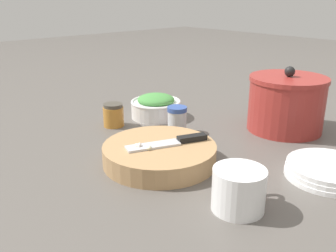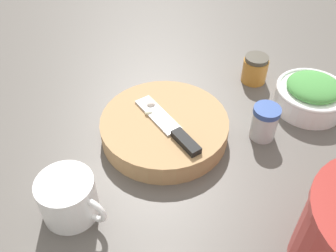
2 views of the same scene
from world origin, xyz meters
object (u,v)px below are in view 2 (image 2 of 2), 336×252
object	(u,v)px
chef_knife	(171,127)
coffee_mug	(69,198)
spice_jar	(264,122)
herb_bowl	(311,95)
cutting_board	(164,128)
honey_jar	(255,69)
garlic_cloves	(150,107)

from	to	relation	value
chef_knife	coffee_mug	bearing A→B (deg)	-171.19
spice_jar	herb_bowl	bearing A→B (deg)	162.50
cutting_board	coffee_mug	xyz separation A→B (m)	(0.24, -0.02, 0.02)
cutting_board	coffee_mug	world-z (taller)	coffee_mug
coffee_mug	spice_jar	bearing A→B (deg)	152.53
cutting_board	honey_jar	bearing A→B (deg)	166.94
cutting_board	chef_knife	distance (m)	0.04
spice_jar	coffee_mug	world-z (taller)	coffee_mug
garlic_cloves	herb_bowl	bearing A→B (deg)	134.53
herb_bowl	garlic_cloves	bearing A→B (deg)	-45.47
herb_bowl	spice_jar	bearing A→B (deg)	-17.50
herb_bowl	chef_knife	bearing A→B (deg)	-33.85
cutting_board	honey_jar	size ratio (longest dim) A/B	3.85
spice_jar	honey_jar	size ratio (longest dim) A/B	1.11
garlic_cloves	spice_jar	distance (m)	0.23
spice_jar	honey_jar	xyz separation A→B (m)	(-0.16, -0.10, -0.00)
garlic_cloves	herb_bowl	xyz separation A→B (m)	(-0.25, 0.25, -0.01)
herb_bowl	honey_jar	bearing A→B (deg)	-98.26
chef_knife	herb_bowl	bearing A→B (deg)	-13.29
chef_knife	spice_jar	xyz separation A→B (m)	(-0.13, 0.14, -0.01)
cutting_board	chef_knife	world-z (taller)	chef_knife
honey_jar	herb_bowl	bearing A→B (deg)	81.74
coffee_mug	honey_jar	xyz separation A→B (m)	(-0.52, 0.09, -0.01)
cutting_board	garlic_cloves	bearing A→B (deg)	-103.26
garlic_cloves	honey_jar	distance (m)	0.29
cutting_board	garlic_cloves	world-z (taller)	garlic_cloves
chef_knife	coffee_mug	distance (m)	0.23
cutting_board	chef_knife	size ratio (longest dim) A/B	1.37
herb_bowl	honey_jar	xyz separation A→B (m)	(-0.02, -0.14, -0.00)
honey_jar	chef_knife	bearing A→B (deg)	-7.55
chef_knife	garlic_cloves	xyz separation A→B (m)	(-0.02, -0.07, 0.00)
chef_knife	garlic_cloves	size ratio (longest dim) A/B	4.33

